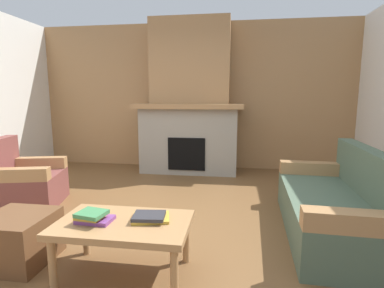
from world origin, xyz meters
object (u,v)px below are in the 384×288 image
(fireplace, at_px, (190,107))
(couch, at_px, (337,207))
(armchair, at_px, (24,183))
(ottoman, at_px, (18,239))
(coffee_table, at_px, (123,228))

(fireplace, bearing_deg, couch, -52.26)
(armchair, bearing_deg, couch, -4.52)
(ottoman, bearing_deg, couch, 18.04)
(fireplace, height_order, armchair, fireplace)
(coffee_table, distance_m, ottoman, 0.95)
(couch, distance_m, armchair, 3.63)
(couch, height_order, ottoman, couch)
(armchair, height_order, ottoman, armchair)
(armchair, relative_size, ottoman, 1.78)
(coffee_table, bearing_deg, armchair, 145.43)
(armchair, bearing_deg, fireplace, 49.32)
(armchair, distance_m, ottoman, 1.46)
(couch, xyz_separation_m, armchair, (-3.62, 0.29, 0.01))
(fireplace, distance_m, coffee_table, 3.40)
(couch, distance_m, coffee_table, 2.06)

